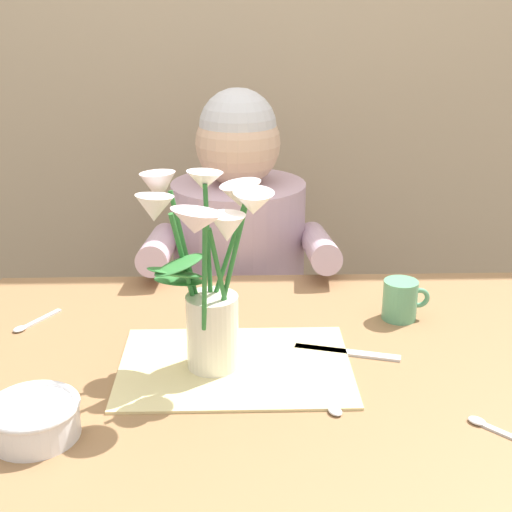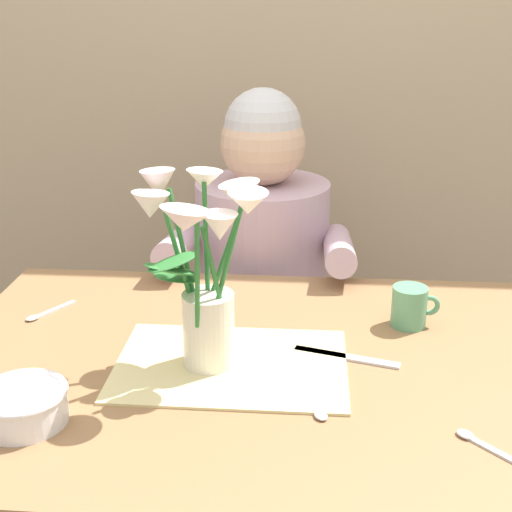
{
  "view_description": "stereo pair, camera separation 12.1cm",
  "coord_description": "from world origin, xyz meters",
  "px_view_note": "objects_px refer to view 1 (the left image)",
  "views": [
    {
      "loc": [
        -0.06,
        -1.09,
        1.35
      ],
      "look_at": [
        -0.03,
        0.05,
        0.92
      ],
      "focal_mm": 49.2,
      "sensor_mm": 36.0,
      "label": 1
    },
    {
      "loc": [
        0.06,
        -1.08,
        1.35
      ],
      "look_at": [
        -0.03,
        0.05,
        0.92
      ],
      "focal_mm": 49.2,
      "sensor_mm": 36.0,
      "label": 2
    }
  ],
  "objects_px": {
    "ceramic_bowl": "(34,418)",
    "dinner_knife": "(347,352)",
    "ceramic_mug": "(401,300)",
    "flower_vase": "(208,266)",
    "seated_person": "(239,306)"
  },
  "relations": [
    {
      "from": "seated_person",
      "to": "ceramic_mug",
      "type": "height_order",
      "value": "seated_person"
    },
    {
      "from": "ceramic_bowl",
      "to": "dinner_knife",
      "type": "bearing_deg",
      "value": 25.4
    },
    {
      "from": "seated_person",
      "to": "ceramic_mug",
      "type": "distance_m",
      "value": 0.59
    },
    {
      "from": "seated_person",
      "to": "flower_vase",
      "type": "relative_size",
      "value": 3.36
    },
    {
      "from": "ceramic_bowl",
      "to": "dinner_knife",
      "type": "relative_size",
      "value": 0.72
    },
    {
      "from": "seated_person",
      "to": "dinner_knife",
      "type": "relative_size",
      "value": 5.97
    },
    {
      "from": "flower_vase",
      "to": "ceramic_mug",
      "type": "relative_size",
      "value": 3.63
    },
    {
      "from": "flower_vase",
      "to": "ceramic_bowl",
      "type": "relative_size",
      "value": 2.48
    },
    {
      "from": "flower_vase",
      "to": "dinner_knife",
      "type": "relative_size",
      "value": 1.78
    },
    {
      "from": "ceramic_mug",
      "to": "ceramic_bowl",
      "type": "bearing_deg",
      "value": -148.69
    },
    {
      "from": "seated_person",
      "to": "ceramic_bowl",
      "type": "height_order",
      "value": "seated_person"
    },
    {
      "from": "flower_vase",
      "to": "ceramic_bowl",
      "type": "xyz_separation_m",
      "value": [
        -0.25,
        -0.19,
        -0.16
      ]
    },
    {
      "from": "ceramic_mug",
      "to": "dinner_knife",
      "type": "bearing_deg",
      "value": -131.56
    },
    {
      "from": "ceramic_mug",
      "to": "seated_person",
      "type": "bearing_deg",
      "value": 125.26
    },
    {
      "from": "seated_person",
      "to": "flower_vase",
      "type": "xyz_separation_m",
      "value": [
        -0.05,
        -0.64,
        0.37
      ]
    }
  ]
}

